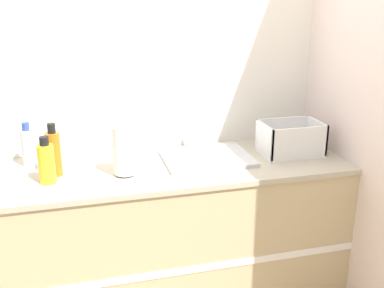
% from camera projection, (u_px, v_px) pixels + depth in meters
% --- Properties ---
extents(wall_back, '(4.28, 0.06, 2.60)m').
position_uv_depth(wall_back, '(165.00, 83.00, 2.70)').
color(wall_back, silver).
rests_on(wall_back, ground_plane).
extents(wall_right, '(0.06, 2.65, 2.60)m').
position_uv_depth(wall_right, '(340.00, 86.00, 2.61)').
color(wall_right, silver).
rests_on(wall_right, ground_plane).
extents(counter_cabinet, '(1.90, 0.68, 0.91)m').
position_uv_depth(counter_cabinet, '(179.00, 236.00, 2.64)').
color(counter_cabinet, tan).
rests_on(counter_cabinet, ground_plane).
extents(sink, '(0.49, 0.39, 0.22)m').
position_uv_depth(sink, '(206.00, 156.00, 2.57)').
color(sink, silver).
rests_on(sink, counter_cabinet).
extents(paper_towel_roll, '(0.11, 0.11, 0.26)m').
position_uv_depth(paper_towel_roll, '(124.00, 151.00, 2.30)').
color(paper_towel_roll, '#4C4C51').
rests_on(paper_towel_roll, counter_cabinet).
extents(dish_rack, '(0.35, 0.24, 0.19)m').
position_uv_depth(dish_rack, '(290.00, 142.00, 2.63)').
color(dish_rack, white).
rests_on(dish_rack, counter_cabinet).
extents(bottle_amber, '(0.07, 0.07, 0.28)m').
position_uv_depth(bottle_amber, '(54.00, 153.00, 2.30)').
color(bottle_amber, '#B26B19').
rests_on(bottle_amber, counter_cabinet).
extents(bottle_clear, '(0.07, 0.07, 0.25)m').
position_uv_depth(bottle_clear, '(28.00, 147.00, 2.43)').
color(bottle_clear, silver).
rests_on(bottle_clear, counter_cabinet).
extents(bottle_yellow, '(0.08, 0.08, 0.24)m').
position_uv_depth(bottle_yellow, '(46.00, 163.00, 2.21)').
color(bottle_yellow, yellow).
rests_on(bottle_yellow, counter_cabinet).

